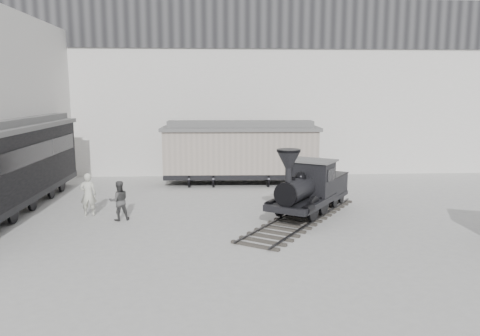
{
  "coord_description": "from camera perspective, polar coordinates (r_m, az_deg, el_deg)",
  "views": [
    {
      "loc": [
        -2.15,
        -15.95,
        5.3
      ],
      "look_at": [
        -0.99,
        4.41,
        2.0
      ],
      "focal_mm": 35.0,
      "sensor_mm": 36.0,
      "label": 1
    }
  ],
  "objects": [
    {
      "name": "boxcar",
      "position": [
        27.18,
        0.06,
        2.09
      ],
      "size": [
        9.11,
        3.1,
        3.7
      ],
      "rotation": [
        0.0,
        0.0,
        -0.03
      ],
      "color": "black",
      "rests_on": "ground"
    },
    {
      "name": "locomotive",
      "position": [
        20.33,
        8.24,
        -2.75
      ],
      "size": [
        6.33,
        8.23,
        3.05
      ],
      "rotation": [
        0.0,
        0.0,
        -0.58
      ],
      "color": "#272420",
      "rests_on": "ground"
    },
    {
      "name": "visitor_b",
      "position": [
        20.18,
        -14.53,
        -3.88
      ],
      "size": [
        0.98,
        0.88,
        1.68
      ],
      "primitive_type": "imported",
      "rotation": [
        0.0,
        0.0,
        3.49
      ],
      "color": "#444444",
      "rests_on": "ground"
    },
    {
      "name": "visitor_a",
      "position": [
        21.27,
        -18.02,
        -3.09
      ],
      "size": [
        0.74,
        0.54,
        1.89
      ],
      "primitive_type": "imported",
      "rotation": [
        0.0,
        0.0,
        3.27
      ],
      "color": "beige",
      "rests_on": "ground"
    },
    {
      "name": "ground",
      "position": [
        16.95,
        4.24,
        -9.06
      ],
      "size": [
        90.0,
        90.0,
        0.0
      ],
      "primitive_type": "plane",
      "color": "#9E9E9B"
    },
    {
      "name": "north_wall",
      "position": [
        31.01,
        0.72,
        9.66
      ],
      "size": [
        34.0,
        2.51,
        11.0
      ],
      "color": "silver",
      "rests_on": "ground"
    }
  ]
}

